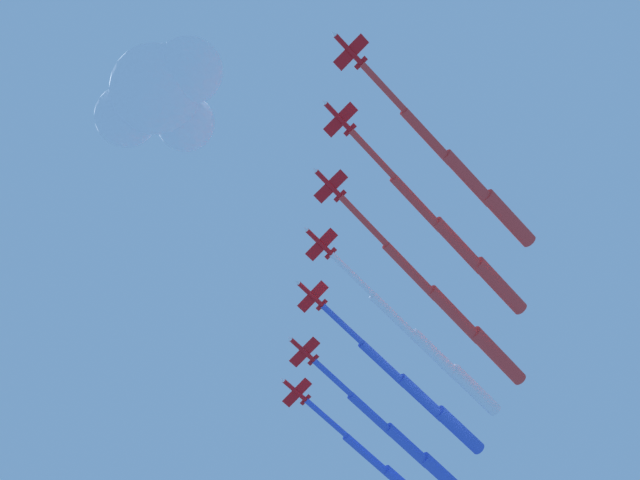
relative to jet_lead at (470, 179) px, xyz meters
name	(u,v)px	position (x,y,z in m)	size (l,w,h in m)	color
jet_lead	(470,179)	(0.00, 0.00, 0.00)	(12.19, 69.53, 4.53)	red
jet_port_inner	(461,247)	(11.21, -13.58, -0.73)	(11.50, 73.34, 4.58)	red
jet_starboard_inner	(458,317)	(21.97, -28.37, -3.04)	(11.55, 79.00, 4.49)	red
jet_port_mid	(438,356)	(32.44, -35.45, -3.02)	(11.99, 72.89, 4.58)	red
jet_starboard_mid	(424,399)	(43.18, -45.51, -2.00)	(12.04, 71.33, 4.60)	red
jet_port_outer	(409,446)	(54.35, -55.27, -3.69)	(11.46, 69.29, 4.53)	red
cloud_puff	(161,93)	(49.35, 52.64, 18.43)	(34.97, 28.95, 23.11)	white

